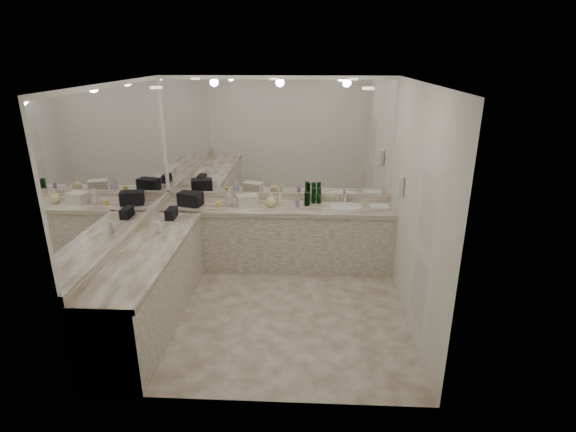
# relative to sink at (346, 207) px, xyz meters

# --- Properties ---
(floor) EXTENTS (3.20, 3.20, 0.00)m
(floor) POSITION_rel_sink_xyz_m (-0.95, -1.20, -0.90)
(floor) COLOR beige
(floor) RESTS_ON ground
(ceiling) EXTENTS (3.20, 3.20, 0.00)m
(ceiling) POSITION_rel_sink_xyz_m (-0.95, -1.20, 1.71)
(ceiling) COLOR white
(ceiling) RESTS_ON floor
(wall_back) EXTENTS (3.20, 0.02, 2.60)m
(wall_back) POSITION_rel_sink_xyz_m (-0.95, 0.30, 0.41)
(wall_back) COLOR silver
(wall_back) RESTS_ON floor
(wall_left) EXTENTS (0.02, 3.00, 2.60)m
(wall_left) POSITION_rel_sink_xyz_m (-2.55, -1.20, 0.41)
(wall_left) COLOR silver
(wall_left) RESTS_ON floor
(wall_right) EXTENTS (0.02, 3.00, 2.60)m
(wall_right) POSITION_rel_sink_xyz_m (0.65, -1.20, 0.41)
(wall_right) COLOR silver
(wall_right) RESTS_ON floor
(vanity_back_base) EXTENTS (3.20, 0.60, 0.84)m
(vanity_back_base) POSITION_rel_sink_xyz_m (-0.95, 0.00, -0.48)
(vanity_back_base) COLOR silver
(vanity_back_base) RESTS_ON floor
(vanity_back_top) EXTENTS (3.20, 0.64, 0.06)m
(vanity_back_top) POSITION_rel_sink_xyz_m (-0.95, -0.01, -0.03)
(vanity_back_top) COLOR beige
(vanity_back_top) RESTS_ON vanity_back_base
(vanity_left_base) EXTENTS (0.60, 2.40, 0.84)m
(vanity_left_base) POSITION_rel_sink_xyz_m (-2.25, -1.50, -0.48)
(vanity_left_base) COLOR silver
(vanity_left_base) RESTS_ON floor
(vanity_left_top) EXTENTS (0.64, 2.42, 0.06)m
(vanity_left_top) POSITION_rel_sink_xyz_m (-2.24, -1.50, -0.03)
(vanity_left_top) COLOR beige
(vanity_left_top) RESTS_ON vanity_left_base
(backsplash_back) EXTENTS (3.20, 0.04, 0.10)m
(backsplash_back) POSITION_rel_sink_xyz_m (-0.95, 0.28, 0.05)
(backsplash_back) COLOR beige
(backsplash_back) RESTS_ON vanity_back_top
(backsplash_left) EXTENTS (0.04, 3.00, 0.10)m
(backsplash_left) POSITION_rel_sink_xyz_m (-2.53, -1.20, 0.05)
(backsplash_left) COLOR beige
(backsplash_left) RESTS_ON vanity_left_top
(mirror_back) EXTENTS (3.12, 0.01, 1.55)m
(mirror_back) POSITION_rel_sink_xyz_m (-0.95, 0.29, 0.88)
(mirror_back) COLOR white
(mirror_back) RESTS_ON wall_back
(mirror_left) EXTENTS (0.01, 2.92, 1.55)m
(mirror_left) POSITION_rel_sink_xyz_m (-2.54, -1.20, 0.88)
(mirror_left) COLOR white
(mirror_left) RESTS_ON wall_left
(sink) EXTENTS (0.44, 0.44, 0.03)m
(sink) POSITION_rel_sink_xyz_m (0.00, 0.00, 0.00)
(sink) COLOR white
(sink) RESTS_ON vanity_back_top
(faucet) EXTENTS (0.24, 0.16, 0.14)m
(faucet) POSITION_rel_sink_xyz_m (0.00, 0.21, 0.07)
(faucet) COLOR silver
(faucet) RESTS_ON vanity_back_top
(wall_phone) EXTENTS (0.06, 0.10, 0.24)m
(wall_phone) POSITION_rel_sink_xyz_m (0.61, -0.50, 0.46)
(wall_phone) COLOR white
(wall_phone) RESTS_ON wall_right
(door) EXTENTS (0.02, 0.82, 2.10)m
(door) POSITION_rel_sink_xyz_m (0.64, -1.70, 0.16)
(door) COLOR white
(door) RESTS_ON wall_right
(black_toiletry_bag) EXTENTS (0.35, 0.26, 0.18)m
(black_toiletry_bag) POSITION_rel_sink_xyz_m (-2.13, -0.05, 0.09)
(black_toiletry_bag) COLOR black
(black_toiletry_bag) RESTS_ON vanity_back_top
(black_bag_spill) EXTENTS (0.11, 0.24, 0.13)m
(black_bag_spill) POSITION_rel_sink_xyz_m (-2.25, -0.55, 0.07)
(black_bag_spill) COLOR black
(black_bag_spill) RESTS_ON vanity_left_top
(cream_cosmetic_case) EXTENTS (0.32, 0.25, 0.16)m
(cream_cosmetic_case) POSITION_rel_sink_xyz_m (-1.35, -0.03, 0.09)
(cream_cosmetic_case) COLOR beige
(cream_cosmetic_case) RESTS_ON vanity_back_top
(hand_towel) EXTENTS (0.26, 0.17, 0.04)m
(hand_towel) POSITION_rel_sink_xyz_m (0.44, -0.04, 0.03)
(hand_towel) COLOR white
(hand_towel) RESTS_ON vanity_back_top
(lotion_left) EXTENTS (0.05, 0.05, 0.12)m
(lotion_left) POSITION_rel_sink_xyz_m (-2.25, -1.05, 0.07)
(lotion_left) COLOR white
(lotion_left) RESTS_ON vanity_left_top
(soap_bottle_a) EXTENTS (0.10, 0.10, 0.22)m
(soap_bottle_a) POSITION_rel_sink_xyz_m (-1.61, -0.02, 0.12)
(soap_bottle_a) COLOR beige
(soap_bottle_a) RESTS_ON vanity_back_top
(soap_bottle_b) EXTENTS (0.11, 0.11, 0.18)m
(soap_bottle_b) POSITION_rel_sink_xyz_m (-1.61, -0.01, 0.10)
(soap_bottle_b) COLOR white
(soap_bottle_b) RESTS_ON vanity_back_top
(soap_bottle_c) EXTENTS (0.15, 0.15, 0.19)m
(soap_bottle_c) POSITION_rel_sink_xyz_m (-1.02, -0.03, 0.10)
(soap_bottle_c) COLOR beige
(soap_bottle_c) RESTS_ON vanity_back_top
(green_bottle_0) EXTENTS (0.06, 0.06, 0.19)m
(green_bottle_0) POSITION_rel_sink_xyz_m (-0.54, 0.03, 0.10)
(green_bottle_0) COLOR #0E4418
(green_bottle_0) RESTS_ON vanity_back_top
(green_bottle_1) EXTENTS (0.07, 0.07, 0.18)m
(green_bottle_1) POSITION_rel_sink_xyz_m (-0.52, 0.06, 0.10)
(green_bottle_1) COLOR #0E4418
(green_bottle_1) RESTS_ON vanity_back_top
(green_bottle_2) EXTENTS (0.06, 0.06, 0.22)m
(green_bottle_2) POSITION_rel_sink_xyz_m (-0.37, 0.15, 0.11)
(green_bottle_2) COLOR #0E4418
(green_bottle_2) RESTS_ON vanity_back_top
(green_bottle_3) EXTENTS (0.07, 0.07, 0.22)m
(green_bottle_3) POSITION_rel_sink_xyz_m (-0.44, 0.15, 0.11)
(green_bottle_3) COLOR #0E4418
(green_bottle_3) RESTS_ON vanity_back_top
(amenity_bottle_0) EXTENTS (0.06, 0.06, 0.06)m
(amenity_bottle_0) POSITION_rel_sink_xyz_m (-1.75, -0.06, 0.04)
(amenity_bottle_0) COLOR #F2D84C
(amenity_bottle_0) RESTS_ON vanity_back_top
(amenity_bottle_1) EXTENTS (0.06, 0.06, 0.09)m
(amenity_bottle_1) POSITION_rel_sink_xyz_m (-0.98, 0.13, 0.05)
(amenity_bottle_1) COLOR #E0B28C
(amenity_bottle_1) RESTS_ON vanity_back_top
(amenity_bottle_2) EXTENTS (0.04, 0.04, 0.07)m
(amenity_bottle_2) POSITION_rel_sink_xyz_m (-1.25, -0.05, 0.04)
(amenity_bottle_2) COLOR white
(amenity_bottle_2) RESTS_ON vanity_back_top
(amenity_bottle_3) EXTENTS (0.06, 0.06, 0.10)m
(amenity_bottle_3) POSITION_rel_sink_xyz_m (-0.66, -0.04, 0.06)
(amenity_bottle_3) COLOR #9966B2
(amenity_bottle_3) RESTS_ON vanity_back_top
(amenity_bottle_4) EXTENTS (0.04, 0.04, 0.14)m
(amenity_bottle_4) POSITION_rel_sink_xyz_m (-0.91, 0.06, 0.08)
(amenity_bottle_4) COLOR white
(amenity_bottle_4) RESTS_ON vanity_back_top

